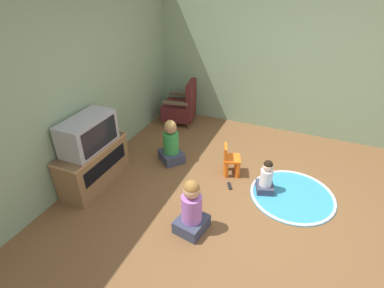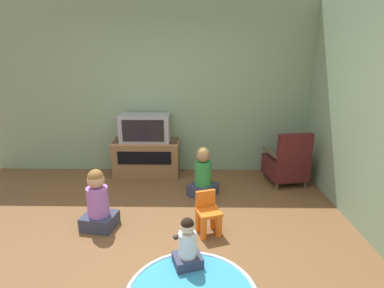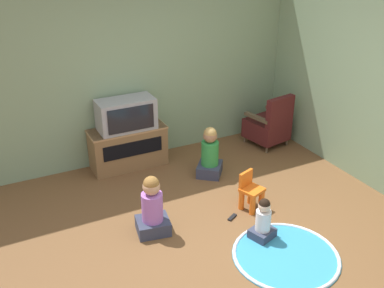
{
  "view_description": "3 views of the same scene",
  "coord_description": "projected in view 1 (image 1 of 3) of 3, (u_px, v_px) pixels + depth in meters",
  "views": [
    {
      "loc": [
        -2.97,
        -0.56,
        2.71
      ],
      "look_at": [
        0.11,
        0.76,
        0.69
      ],
      "focal_mm": 28.0,
      "sensor_mm": 36.0,
      "label": 1
    },
    {
      "loc": [
        0.47,
        -2.61,
        1.91
      ],
      "look_at": [
        0.42,
        0.97,
        0.86
      ],
      "focal_mm": 28.0,
      "sensor_mm": 36.0,
      "label": 2
    },
    {
      "loc": [
        -2.14,
        -3.48,
        3.11
      ],
      "look_at": [
        0.06,
        0.86,
        0.77
      ],
      "focal_mm": 42.0,
      "sensor_mm": 36.0,
      "label": 3
    }
  ],
  "objects": [
    {
      "name": "play_mat",
      "position": [
        292.0,
        195.0,
        4.07
      ],
      "size": [
        1.13,
        1.13,
        0.04
      ],
      "color": "teal",
      "rests_on": "ground_plane"
    },
    {
      "name": "television",
      "position": [
        88.0,
        133.0,
        3.92
      ],
      "size": [
        0.79,
        0.41,
        0.43
      ],
      "color": "#939399",
      "rests_on": "tv_cabinet"
    },
    {
      "name": "wall_back",
      "position": [
        64.0,
        86.0,
        3.78
      ],
      "size": [
        5.43,
        0.12,
        2.77
      ],
      "color": "gray",
      "rests_on": "ground_plane"
    },
    {
      "name": "yellow_kid_chair",
      "position": [
        231.0,
        162.0,
        4.41
      ],
      "size": [
        0.31,
        0.31,
        0.48
      ],
      "rotation": [
        0.0,
        0.0,
        0.34
      ],
      "color": "orange",
      "rests_on": "ground_plane"
    },
    {
      "name": "child_watching_center",
      "position": [
        171.0,
        144.0,
        4.65
      ],
      "size": [
        0.48,
        0.48,
        0.71
      ],
      "rotation": [
        0.0,
        0.0,
        0.89
      ],
      "color": "#33384C",
      "rests_on": "ground_plane"
    },
    {
      "name": "wall_right",
      "position": [
        303.0,
        57.0,
        4.98
      ],
      "size": [
        0.12,
        5.41,
        2.77
      ],
      "color": "gray",
      "rests_on": "ground_plane"
    },
    {
      "name": "child_watching_left",
      "position": [
        266.0,
        178.0,
        4.05
      ],
      "size": [
        0.31,
        0.29,
        0.5
      ],
      "rotation": [
        0.0,
        0.0,
        0.32
      ],
      "color": "#33384C",
      "rests_on": "ground_plane"
    },
    {
      "name": "remote_control",
      "position": [
        230.0,
        186.0,
        4.24
      ],
      "size": [
        0.15,
        0.11,
        0.02
      ],
      "rotation": [
        0.0,
        0.0,
        0.5
      ],
      "color": "black",
      "rests_on": "ground_plane"
    },
    {
      "name": "tv_cabinet",
      "position": [
        94.0,
        164.0,
        4.18
      ],
      "size": [
        1.08,
        0.44,
        0.59
      ],
      "color": "brown",
      "rests_on": "ground_plane"
    },
    {
      "name": "ground_plane",
      "position": [
        242.0,
        205.0,
        3.92
      ],
      "size": [
        30.0,
        30.0,
        0.0
      ],
      "primitive_type": "plane",
      "color": "brown"
    },
    {
      "name": "black_armchair",
      "position": [
        181.0,
        107.0,
        5.8
      ],
      "size": [
        0.63,
        0.67,
        0.85
      ],
      "rotation": [
        0.0,
        0.0,
        3.32
      ],
      "color": "brown",
      "rests_on": "ground_plane"
    },
    {
      "name": "child_watching_right",
      "position": [
        192.0,
        210.0,
        3.41
      ],
      "size": [
        0.41,
        0.38,
        0.71
      ],
      "rotation": [
        0.0,
        0.0,
        -0.18
      ],
      "color": "#33384C",
      "rests_on": "ground_plane"
    }
  ]
}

